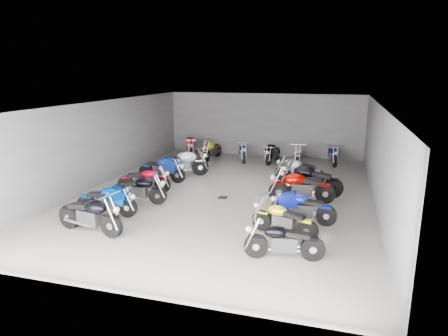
{
  "coord_description": "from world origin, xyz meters",
  "views": [
    {
      "loc": [
        3.72,
        -13.22,
        4.28
      ],
      "look_at": [
        -0.04,
        -0.23,
        1.0
      ],
      "focal_mm": 32.0,
      "sensor_mm": 36.0,
      "label": 1
    }
  ],
  "objects": [
    {
      "name": "wall_back",
      "position": [
        0.0,
        7.0,
        1.6
      ],
      "size": [
        10.0,
        0.1,
        3.2
      ],
      "primitive_type": "cube",
      "color": "slate",
      "rests_on": "ground"
    },
    {
      "name": "motorcycle_right_c",
      "position": [
        2.85,
        -2.15,
        0.47
      ],
      "size": [
        1.94,
        0.39,
        0.85
      ],
      "rotation": [
        0.0,
        0.0,
        1.54
      ],
      "color": "black",
      "rests_on": "ground"
    },
    {
      "name": "motorcycle_right_f",
      "position": [
        2.34,
        2.22,
        0.48
      ],
      "size": [
        2.0,
        0.55,
        0.88
      ],
      "rotation": [
        0.0,
        0.0,
        1.38
      ],
      "color": "black",
      "rests_on": "ground"
    },
    {
      "name": "motorcycle_left_d",
      "position": [
        -2.89,
        -0.69,
        0.47
      ],
      "size": [
        1.94,
        0.54,
        0.86
      ],
      "rotation": [
        0.0,
        0.0,
        -1.38
      ],
      "color": "black",
      "rests_on": "ground"
    },
    {
      "name": "motorcycle_left_a",
      "position": [
        -2.57,
        -4.47,
        0.52
      ],
      "size": [
        2.15,
        0.56,
        0.95
      ],
      "rotation": [
        0.0,
        0.0,
        -1.74
      ],
      "color": "black",
      "rests_on": "ground"
    },
    {
      "name": "motorcycle_back_e",
      "position": [
        1.97,
        5.57,
        0.46
      ],
      "size": [
        0.39,
        1.91,
        0.84
      ],
      "rotation": [
        0.0,
        0.0,
        3.19
      ],
      "color": "black",
      "rests_on": "ground"
    },
    {
      "name": "motorcycle_right_a",
      "position": [
        2.66,
        -4.59,
        0.45
      ],
      "size": [
        1.88,
        0.47,
        0.83
      ],
      "rotation": [
        0.0,
        0.0,
        1.73
      ],
      "color": "black",
      "rests_on": "ground"
    },
    {
      "name": "ground",
      "position": [
        0.0,
        0.0,
        0.0
      ],
      "size": [
        14.0,
        14.0,
        0.0
      ],
      "primitive_type": "plane",
      "color": "gray",
      "rests_on": "ground"
    },
    {
      "name": "ceiling",
      "position": [
        0.0,
        0.0,
        3.22
      ],
      "size": [
        10.0,
        14.0,
        0.04
      ],
      "primitive_type": "cube",
      "color": "black",
      "rests_on": "wall_back"
    },
    {
      "name": "wall_right",
      "position": [
        5.0,
        0.0,
        1.6
      ],
      "size": [
        0.1,
        14.0,
        3.2
      ],
      "primitive_type": "cube",
      "color": "slate",
      "rests_on": "ground"
    },
    {
      "name": "wall_left",
      "position": [
        -5.0,
        0.0,
        1.6
      ],
      "size": [
        0.1,
        14.0,
        3.2
      ],
      "primitive_type": "cube",
      "color": "slate",
      "rests_on": "ground"
    },
    {
      "name": "motorcycle_back_a",
      "position": [
        -3.63,
        5.87,
        0.51
      ],
      "size": [
        0.98,
        1.98,
        0.93
      ],
      "rotation": [
        0.0,
        0.0,
        3.56
      ],
      "color": "black",
      "rests_on": "ground"
    },
    {
      "name": "motorcycle_right_e",
      "position": [
        2.87,
        0.71,
        0.54
      ],
      "size": [
        2.26,
        0.59,
        1.0
      ],
      "rotation": [
        0.0,
        0.0,
        1.4
      ],
      "color": "black",
      "rests_on": "ground"
    },
    {
      "name": "motorcycle_back_b",
      "position": [
        -2.27,
        5.35,
        0.48
      ],
      "size": [
        0.45,
        2.01,
        0.88
      ],
      "rotation": [
        0.0,
        0.0,
        3.03
      ],
      "color": "black",
      "rests_on": "ground"
    },
    {
      "name": "motorcycle_back_d",
      "position": [
        0.76,
        5.46,
        0.46
      ],
      "size": [
        0.47,
        1.92,
        0.85
      ],
      "rotation": [
        0.0,
        0.0,
        2.99
      ],
      "color": "black",
      "rests_on": "ground"
    },
    {
      "name": "motorcycle_right_b",
      "position": [
        2.46,
        -3.2,
        0.45
      ],
      "size": [
        1.85,
        0.66,
        0.83
      ],
      "rotation": [
        0.0,
        0.0,
        1.28
      ],
      "color": "black",
      "rests_on": "ground"
    },
    {
      "name": "motorcycle_left_b",
      "position": [
        -2.87,
        -3.16,
        0.47
      ],
      "size": [
        1.97,
        0.41,
        0.86
      ],
      "rotation": [
        0.0,
        0.0,
        -1.51
      ],
      "color": "black",
      "rests_on": "ground"
    },
    {
      "name": "motorcycle_back_c",
      "position": [
        -0.73,
        5.43,
        0.45
      ],
      "size": [
        0.73,
        1.8,
        0.82
      ],
      "rotation": [
        0.0,
        0.0,
        3.48
      ],
      "color": "black",
      "rests_on": "ground"
    },
    {
      "name": "motorcycle_left_f",
      "position": [
        -2.48,
        1.87,
        0.55
      ],
      "size": [
        2.16,
        1.07,
        1.01
      ],
      "rotation": [
        0.0,
        0.0,
        -1.15
      ],
      "color": "black",
      "rests_on": "ground"
    },
    {
      "name": "motorcycle_back_f",
      "position": [
        3.54,
        5.85,
        0.45
      ],
      "size": [
        0.51,
        1.88,
        0.83
      ],
      "rotation": [
        0.0,
        0.0,
        3.32
      ],
      "color": "black",
      "rests_on": "ground"
    },
    {
      "name": "drain_grate",
      "position": [
        0.0,
        -0.5,
        0.01
      ],
      "size": [
        0.32,
        0.32,
        0.01
      ],
      "primitive_type": "cube",
      "color": "black",
      "rests_on": "ground"
    },
    {
      "name": "motorcycle_left_e",
      "position": [
        -2.92,
        0.9,
        0.5
      ],
      "size": [
        2.07,
        0.46,
        0.91
      ],
      "rotation": [
        0.0,
        0.0,
        -1.67
      ],
      "color": "black",
      "rests_on": "ground"
    },
    {
      "name": "motorcycle_right_d",
      "position": [
        2.64,
        -0.25,
        0.53
      ],
      "size": [
        2.21,
        0.51,
        0.97
      ],
      "rotation": [
        0.0,
        0.0,
        1.7
      ],
      "color": "black",
      "rests_on": "ground"
    },
    {
      "name": "motorcycle_left_c",
      "position": [
        -2.51,
        -1.85,
        0.47
      ],
      "size": [
        1.98,
        0.46,
        0.87
      ],
      "rotation": [
        0.0,
        0.0,
        -1.45
      ],
      "color": "black",
      "rests_on": "ground"
    }
  ]
}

